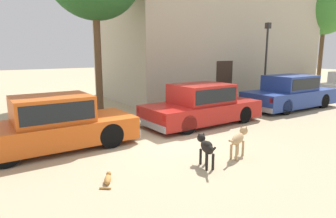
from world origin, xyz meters
TOP-DOWN VIEW (x-y plane):
  - ground_plane at (0.00, 0.00)m, footprint 80.00×80.00m
  - parked_sedan_nearest at (-2.88, 1.12)m, footprint 4.33×1.72m
  - parked_sedan_second at (2.19, 1.09)m, footprint 4.53×1.89m
  - parked_sedan_third at (7.41, 1.08)m, footprint 4.81×1.91m
  - apartment_block at (8.04, 7.06)m, footprint 12.96×6.20m
  - stray_dog_spotted at (0.73, -2.04)m, footprint 1.03×0.47m
  - stray_dog_tan at (-0.35, -2.06)m, footprint 0.40×0.93m
  - stray_cat at (-2.53, -1.62)m, footprint 0.40×0.57m
  - street_lamp at (7.81, 2.81)m, footprint 0.22×0.22m
  - acacia_tree_right at (15.50, 4.30)m, footprint 3.49×3.14m

SIDE VIEW (x-z plane):
  - ground_plane at x=0.00m, z-range 0.00..0.00m
  - stray_cat at x=-2.53m, z-range -0.01..0.14m
  - stray_dog_tan at x=-0.35m, z-range 0.11..0.82m
  - stray_dog_spotted at x=0.73m, z-range 0.11..0.83m
  - parked_sedan_nearest at x=-2.88m, z-range -0.01..1.42m
  - parked_sedan_second at x=2.19m, z-range -0.01..1.42m
  - parked_sedan_third at x=7.41m, z-range -0.01..1.50m
  - street_lamp at x=7.81m, z-range 0.54..4.49m
  - apartment_block at x=8.04m, z-range 0.00..9.17m
  - acacia_tree_right at x=15.50m, z-range 1.81..8.80m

